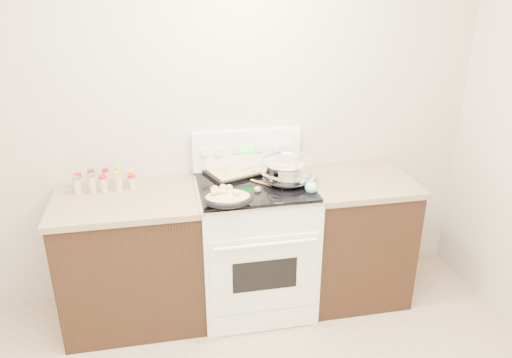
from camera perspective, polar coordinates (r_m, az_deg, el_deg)
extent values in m
cube|color=beige|center=(3.44, -7.10, 7.54)|extent=(4.00, 0.05, 2.70)
cube|color=black|center=(3.49, -13.86, -9.14)|extent=(0.90, 0.64, 0.88)
cube|color=brown|center=(3.28, -14.62, -2.31)|extent=(0.93, 0.67, 0.04)
cube|color=black|center=(3.72, 11.00, -6.73)|extent=(0.70, 0.64, 0.88)
cube|color=brown|center=(3.52, 11.56, -0.21)|extent=(0.73, 0.67, 0.04)
cube|color=white|center=(3.51, -0.16, -7.81)|extent=(0.76, 0.66, 0.92)
cube|color=white|center=(3.24, 1.00, -10.89)|extent=(0.70, 0.01, 0.55)
cube|color=black|center=(3.23, 1.02, -10.96)|extent=(0.42, 0.01, 0.22)
cylinder|color=white|center=(3.07, 1.18, -7.50)|extent=(0.65, 0.02, 0.02)
cube|color=white|center=(3.46, 0.95, -16.02)|extent=(0.70, 0.01, 0.14)
cube|color=silver|center=(3.30, -0.17, -0.85)|extent=(0.78, 0.68, 0.01)
cube|color=black|center=(3.29, -0.17, -0.66)|extent=(0.74, 0.64, 0.01)
cube|color=white|center=(3.51, -1.09, 3.44)|extent=(0.76, 0.07, 0.28)
cylinder|color=white|center=(3.42, -5.91, 3.06)|extent=(0.06, 0.02, 0.06)
cylinder|color=white|center=(3.43, -4.25, 3.17)|extent=(0.06, 0.02, 0.06)
cylinder|color=white|center=(3.50, 2.28, 3.61)|extent=(0.06, 0.02, 0.06)
cylinder|color=white|center=(3.52, 3.86, 3.71)|extent=(0.06, 0.02, 0.06)
cube|color=#19E533|center=(3.46, -0.97, 3.42)|extent=(0.09, 0.00, 0.04)
cube|color=silver|center=(3.45, -2.28, 3.33)|extent=(0.05, 0.00, 0.05)
cube|color=silver|center=(3.47, 0.33, 3.50)|extent=(0.05, 0.00, 0.05)
ellipsoid|color=silver|center=(3.30, 3.55, 0.75)|extent=(0.41, 0.41, 0.21)
cylinder|color=silver|center=(3.32, 3.53, -0.26)|extent=(0.19, 0.19, 0.01)
torus|color=silver|center=(3.27, 3.59, 2.09)|extent=(0.35, 0.35, 0.02)
cylinder|color=silver|center=(3.29, 3.56, 1.11)|extent=(0.33, 0.33, 0.12)
cylinder|color=brown|center=(3.27, 3.58, 1.89)|extent=(0.31, 0.31, 0.00)
cube|color=beige|center=(3.23, 3.54, 1.73)|extent=(0.04, 0.04, 0.03)
cube|color=beige|center=(3.19, 2.58, 1.47)|extent=(0.04, 0.04, 0.02)
cube|color=beige|center=(3.24, 3.94, 1.81)|extent=(0.03, 0.03, 0.02)
cube|color=beige|center=(3.21, 5.24, 1.51)|extent=(0.04, 0.04, 0.03)
cube|color=beige|center=(3.30, 3.22, 2.19)|extent=(0.04, 0.04, 0.03)
cube|color=beige|center=(3.20, 4.06, 1.49)|extent=(0.04, 0.04, 0.03)
cube|color=beige|center=(3.21, 1.68, 1.62)|extent=(0.03, 0.03, 0.02)
cube|color=beige|center=(3.32, 2.52, 2.36)|extent=(0.03, 0.03, 0.02)
cube|color=beige|center=(3.34, 4.65, 2.41)|extent=(0.04, 0.04, 0.03)
cube|color=beige|center=(3.22, 2.28, 1.67)|extent=(0.04, 0.04, 0.02)
cube|color=beige|center=(3.18, 3.55, 1.37)|extent=(0.03, 0.03, 0.03)
cube|color=beige|center=(3.28, 1.82, 2.10)|extent=(0.03, 0.03, 0.03)
cube|color=beige|center=(3.21, 4.19, 1.57)|extent=(0.04, 0.04, 0.03)
cube|color=beige|center=(3.34, 2.16, 2.48)|extent=(0.03, 0.03, 0.02)
cube|color=beige|center=(3.16, 4.22, 1.19)|extent=(0.04, 0.04, 0.03)
ellipsoid|color=black|center=(2.99, -3.23, -2.30)|extent=(0.32, 0.24, 0.08)
ellipsoid|color=tan|center=(2.98, -3.24, -2.09)|extent=(0.29, 0.21, 0.06)
sphere|color=tan|center=(2.97, -2.41, -1.51)|extent=(0.04, 0.04, 0.04)
sphere|color=tan|center=(3.00, -4.73, -1.26)|extent=(0.05, 0.05, 0.05)
sphere|color=tan|center=(3.03, -3.10, -1.06)|extent=(0.05, 0.05, 0.05)
sphere|color=tan|center=(2.97, -3.64, -1.48)|extent=(0.04, 0.04, 0.04)
sphere|color=tan|center=(2.96, -4.20, -1.53)|extent=(0.04, 0.04, 0.04)
sphere|color=tan|center=(2.96, -4.85, -1.60)|extent=(0.04, 0.04, 0.04)
sphere|color=tan|center=(2.95, -2.19, -1.73)|extent=(0.04, 0.04, 0.04)
sphere|color=tan|center=(3.03, -3.80, -1.03)|extent=(0.05, 0.05, 0.05)
cube|color=black|center=(3.47, -1.98, 0.94)|extent=(0.53, 0.45, 0.02)
cube|color=tan|center=(3.47, -1.98, 1.12)|extent=(0.47, 0.39, 0.02)
sphere|color=tan|center=(3.40, -0.32, 0.92)|extent=(0.04, 0.04, 0.04)
sphere|color=tan|center=(3.49, 0.17, 1.47)|extent=(0.03, 0.03, 0.03)
sphere|color=tan|center=(3.42, -1.36, 1.09)|extent=(0.04, 0.04, 0.04)
sphere|color=tan|center=(3.46, -3.29, 1.23)|extent=(0.03, 0.03, 0.03)
sphere|color=tan|center=(3.54, -1.24, 1.77)|extent=(0.04, 0.04, 0.04)
sphere|color=tan|center=(3.51, 0.48, 1.63)|extent=(0.03, 0.03, 0.03)
sphere|color=tan|center=(3.47, -3.85, 1.31)|extent=(0.04, 0.04, 0.04)
sphere|color=tan|center=(3.36, -3.28, 0.55)|extent=(0.04, 0.04, 0.04)
sphere|color=tan|center=(3.47, -0.79, 1.36)|extent=(0.03, 0.03, 0.03)
sphere|color=tan|center=(3.55, -2.09, 1.88)|extent=(0.04, 0.04, 0.04)
cylinder|color=tan|center=(3.26, 1.21, -0.60)|extent=(0.18, 0.19, 0.01)
sphere|color=tan|center=(3.18, 0.16, -1.21)|extent=(0.04, 0.04, 0.04)
sphere|color=#9CE0E8|center=(3.18, 6.32, -0.95)|extent=(0.08, 0.08, 0.08)
cylinder|color=#9CE0E8|center=(3.28, 6.61, 0.21)|extent=(0.12, 0.24, 0.07)
cylinder|color=#BFB28C|center=(3.46, -19.58, -0.36)|extent=(0.04, 0.04, 0.09)
cylinder|color=#B21414|center=(3.44, -19.70, 0.44)|extent=(0.05, 0.05, 0.02)
cylinder|color=#BFB28C|center=(3.45, -18.25, -0.12)|extent=(0.04, 0.04, 0.11)
cylinder|color=#B21414|center=(3.42, -18.38, 0.83)|extent=(0.04, 0.04, 0.02)
cylinder|color=#BFB28C|center=(3.45, -16.72, 0.05)|extent=(0.04, 0.04, 0.10)
cylinder|color=#B21414|center=(3.42, -16.83, 0.98)|extent=(0.04, 0.04, 0.02)
cylinder|color=#BFB28C|center=(3.42, -15.37, 0.16)|extent=(0.04, 0.04, 0.11)
cylinder|color=gold|center=(3.40, -15.48, 1.19)|extent=(0.04, 0.04, 0.02)
cylinder|color=#BFB28C|center=(3.42, -14.02, 0.06)|extent=(0.05, 0.05, 0.09)
cylinder|color=gold|center=(3.40, -14.10, 0.88)|extent=(0.05, 0.05, 0.02)
cylinder|color=#BFB28C|center=(3.39, -19.77, -0.82)|extent=(0.05, 0.05, 0.10)
cylinder|color=#B2B2B7|center=(3.36, -19.90, 0.10)|extent=(0.05, 0.05, 0.02)
cylinder|color=#BFB28C|center=(3.36, -18.24, -0.65)|extent=(0.05, 0.05, 0.11)
cylinder|color=#B2B2B7|center=(3.34, -18.38, 0.38)|extent=(0.05, 0.05, 0.02)
cylinder|color=#BFB28C|center=(3.36, -17.03, -0.66)|extent=(0.05, 0.05, 0.10)
cylinder|color=#B21414|center=(3.34, -17.14, 0.23)|extent=(0.05, 0.05, 0.02)
cylinder|color=#BFB28C|center=(3.35, -15.47, -0.40)|extent=(0.05, 0.05, 0.11)
cylinder|color=gold|center=(3.33, -15.58, 0.61)|extent=(0.05, 0.05, 0.02)
cylinder|color=#BFB28C|center=(3.35, -13.99, -0.49)|extent=(0.04, 0.04, 0.09)
cylinder|color=#B21414|center=(3.33, -14.07, 0.33)|extent=(0.05, 0.05, 0.02)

